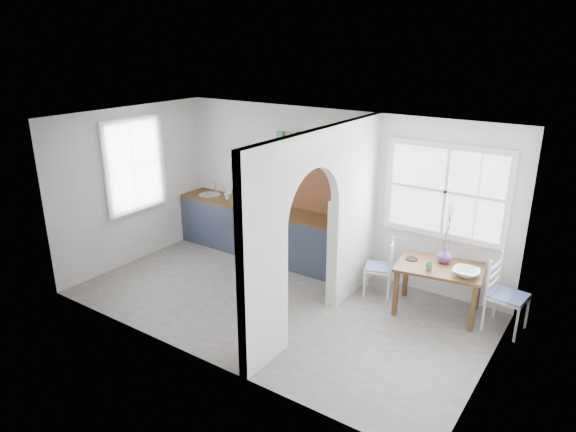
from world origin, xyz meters
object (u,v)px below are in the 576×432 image
Objects in this scene: dining_table at (437,289)px; vase at (445,255)px; chair_left at (379,267)px; chair_right at (508,296)px; kettle at (334,218)px.

dining_table is 5.33× the size of vase.
chair_left is at bearing 166.48° from dining_table.
dining_table is at bearing -94.15° from vase.
kettle reaches higher than chair_right.
vase is at bearing 23.34° from kettle.
chair_right is (1.81, -0.00, 0.07)m from chair_left.
kettle is 0.97× the size of vase.
chair_left is at bearing -174.80° from vase.
dining_table is at bearing 67.39° from chair_left.
kettle reaches higher than vase.
vase is (0.01, 0.15, 0.46)m from dining_table.
chair_left is at bearing 96.55° from chair_right.
vase is (0.92, 0.08, 0.38)m from chair_left.
chair_right is 4.85× the size of kettle.
chair_right reaches higher than vase.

